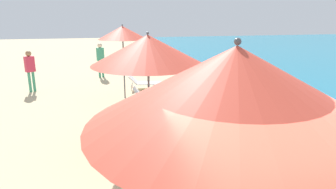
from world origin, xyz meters
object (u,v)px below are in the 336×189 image
Objects in this scene: umbrella_second at (148,50)px; lounger_second_shoreside at (181,116)px; lounger_farthest_shoreside at (144,82)px; lounger_second_inland at (184,149)px; person_walking_near at (30,67)px; lounger_farthest_inland at (151,96)px; person_walking_mid at (100,57)px; umbrella_farthest at (123,33)px; umbrella_nearest at (235,86)px.

lounger_second_shoreside is (1.12, 1.23, -2.06)m from umbrella_second.
lounger_second_inland is at bearing -80.13° from lounger_farthest_shoreside.
lounger_second_shoreside is 4.59m from lounger_farthest_shoreside.
lounger_farthest_shoreside is 4.74m from person_walking_near.
person_walking_near reaches higher than lounger_farthest_inland.
lounger_second_shoreside is at bearing -69.09° from lounger_farthest_inland.
lounger_second_inland is at bearing 179.13° from person_walking_mid.
umbrella_farthest is at bearing -149.27° from person_walking_near.
lounger_second_shoreside is 2.23m from lounger_second_inland.
umbrella_second reaches higher than lounger_farthest_shoreside.
lounger_farthest_shoreside is 0.86× the size of person_walking_mid.
umbrella_nearest reaches higher than lounger_farthest_shoreside.
lounger_second_shoreside reaches higher than lounger_farthest_shoreside.
lounger_second_inland is (0.62, -0.94, -2.04)m from umbrella_second.
person_walking_near reaches higher than lounger_second_shoreside.
umbrella_nearest is at bearing -87.82° from umbrella_farthest.
umbrella_second is 4.53m from umbrella_farthest.
umbrella_nearest reaches higher than person_walking_mid.
umbrella_farthest is 2.69m from lounger_farthest_shoreside.
person_walking_near is at bearing 146.62° from lounger_second_shoreside.
lounger_second_inland is 0.58× the size of umbrella_farthest.
lounger_second_shoreside is at bearing -174.36° from person_walking_mid.
lounger_second_inland is 5.94m from umbrella_farthest.
umbrella_second is at bearing -86.28° from lounger_farthest_shoreside.
lounger_second_inland and lounger_farthest_shoreside have the same top height.
umbrella_second is at bearing 91.00° from umbrella_nearest.
umbrella_farthest reaches higher than umbrella_second.
umbrella_nearest reaches higher than lounger_second_shoreside.
person_walking_near is at bearing 122.21° from umbrella_second.
umbrella_second is at bearing -120.86° from lounger_second_shoreside.
person_walking_near is (-4.59, 7.25, 0.73)m from lounger_second_inland.
umbrella_nearest reaches higher than umbrella_farthest.
lounger_farthest_inland is at bearing -48.69° from umbrella_farthest.
lounger_second_shoreside is 0.49× the size of umbrella_farthest.
lounger_farthest_shoreside is at bearing -129.92° from person_walking_near.
umbrella_nearest is 1.07× the size of umbrella_second.
person_walking_mid reaches higher than person_walking_near.
lounger_farthest_shoreside is 0.87× the size of person_walking_near.
lounger_farthest_shoreside is at bearing -159.18° from person_walking_mid.
lounger_farthest_inland is (-0.06, -2.27, -0.02)m from lounger_farthest_shoreside.
lounger_farthest_inland reaches higher than lounger_second_inland.
person_walking_near is at bearing 119.15° from person_walking_mid.
lounger_second_inland is 6.73m from lounger_farthest_shoreside.
umbrella_nearest is 1.69× the size of person_walking_mid.
umbrella_nearest is at bearing -93.68° from lounger_second_inland.
lounger_second_shoreside is 0.85× the size of lounger_second_inland.
person_walking_mid reaches higher than lounger_second_inland.
lounger_second_inland is (0.54, 3.42, -2.24)m from umbrella_nearest.
umbrella_farthest is 1.88× the size of lounger_farthest_inland.
umbrella_nearest is 8.89m from umbrella_farthest.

